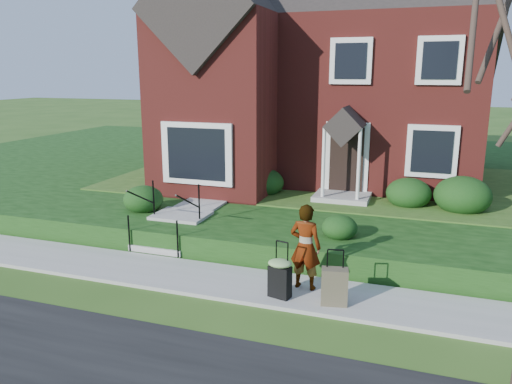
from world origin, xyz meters
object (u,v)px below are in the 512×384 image
at_px(suitcase_black, 280,276).
at_px(suitcase_olive, 334,286).
at_px(front_steps, 173,226).
at_px(woman, 305,247).

xyz_separation_m(suitcase_black, suitcase_olive, (1.04, 0.03, -0.08)).
bearing_deg(front_steps, suitcase_olive, -25.92).
xyz_separation_m(woman, suitcase_olive, (0.69, -0.53, -0.52)).
relative_size(front_steps, woman, 1.16).
distance_m(front_steps, suitcase_olive, 5.04).
xyz_separation_m(front_steps, suitcase_black, (3.49, -2.24, 0.04)).
relative_size(woman, suitcase_black, 1.56).
relative_size(front_steps, suitcase_black, 1.81).
bearing_deg(suitcase_olive, suitcase_black, 170.79).
relative_size(suitcase_black, suitcase_olive, 1.05).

